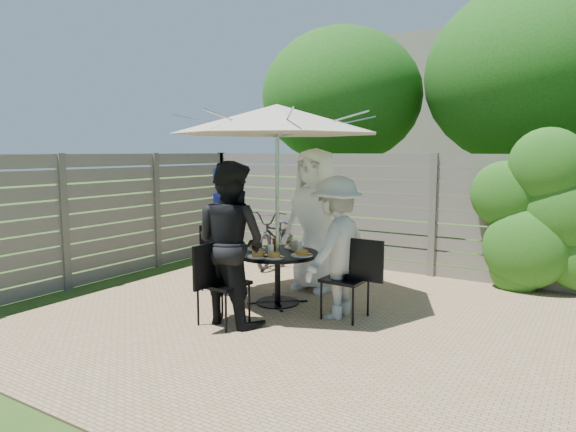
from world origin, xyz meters
The scene contains 22 objects.
backyard_envelope centered at (0.09, 10.29, 2.61)m, with size 60.00×60.00×5.00m.
patio_table centered at (-1.19, 0.62, 0.46)m, with size 1.07×1.07×0.65m.
umbrella centered at (-1.19, 0.62, 2.25)m, with size 2.68×2.68×2.42m.
chair_back centered at (-1.12, 1.58, 0.25)m, with size 0.46×0.62×0.83m.
person_back centered at (-1.13, 1.44, 0.96)m, with size 0.94×0.61×1.91m, color white.
chair_left centered at (-2.16, 0.69, 0.26)m, with size 0.65×0.47×0.87m.
person_left centered at (-2.02, 0.68, 0.84)m, with size 0.61×0.40×1.69m, color #2B34BB.
chair_front centered at (-1.27, -0.35, 0.28)m, with size 0.46×0.68×0.94m.
person_front centered at (-1.26, -0.21, 0.89)m, with size 0.86×0.67×1.77m, color black.
chair_right centered at (-0.23, 0.54, 0.28)m, with size 0.68×0.46×0.93m.
person_right centered at (-0.37, 0.55, 0.80)m, with size 1.04×0.60×1.61m, color #B3B3AE.
plate_back centered at (-1.17, 0.98, 0.68)m, with size 0.26×0.26×0.06m.
plate_left centered at (-1.55, 0.64, 0.68)m, with size 0.26×0.26×0.06m.
plate_front centered at (-1.22, 0.26, 0.68)m, with size 0.26×0.26×0.06m.
plate_right centered at (-0.83, 0.59, 0.68)m, with size 0.26×0.26×0.06m.
plate_extra centered at (-1.04, 0.30, 0.68)m, with size 0.24×0.24×0.06m.
glass_left centered at (-1.46, 0.53, 0.72)m, with size 0.07×0.07×0.14m, color silver.
glass_front centered at (-1.11, 0.35, 0.72)m, with size 0.07×0.07×0.14m, color silver.
glass_right centered at (-0.93, 0.70, 0.72)m, with size 0.07×0.07×0.14m, color silver.
syrup_jug centered at (-1.25, 0.67, 0.73)m, with size 0.09×0.09×0.16m, color #59280C.
coffee_cup centered at (-1.08, 0.83, 0.71)m, with size 0.08×0.08×0.12m, color #C6B293.
bicycle centered at (-2.50, 2.60, 0.47)m, with size 0.62×1.77×0.93m, color #333338.
Camera 1 is at (2.16, -4.52, 1.87)m, focal length 32.00 mm.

